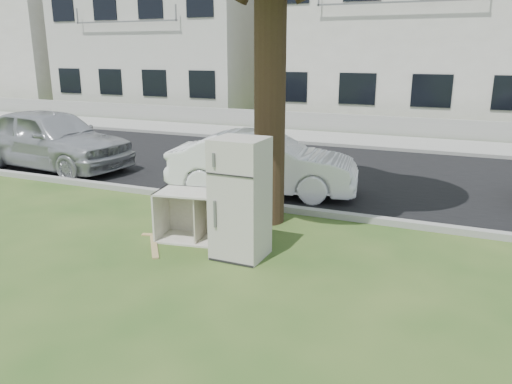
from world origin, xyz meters
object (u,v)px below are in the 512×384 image
at_px(cabinet, 190,216).
at_px(car_left, 51,138).
at_px(fridge, 240,199).
at_px(car_center, 263,164).

distance_m(cabinet, car_left, 6.81).
relative_size(cabinet, car_left, 0.23).
bearing_deg(fridge, cabinet, 164.92).
xyz_separation_m(fridge, cabinet, (-1.04, 0.30, -0.49)).
relative_size(fridge, cabinet, 1.72).
distance_m(car_center, car_left, 6.07).
distance_m(cabinet, car_center, 3.05).
bearing_deg(cabinet, car_center, 80.22).
distance_m(fridge, cabinet, 1.19).
xyz_separation_m(cabinet, car_center, (0.03, 3.04, 0.25)).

